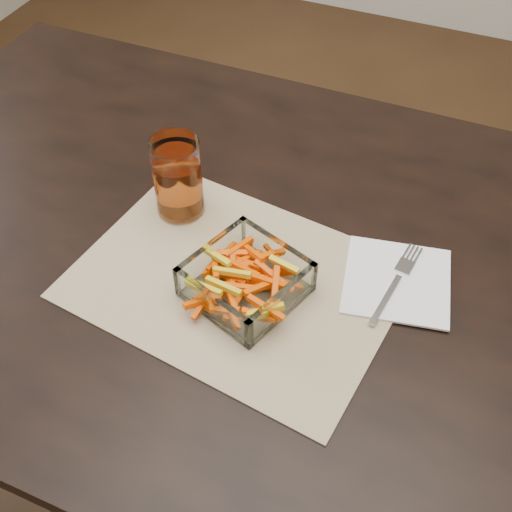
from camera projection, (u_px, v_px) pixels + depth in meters
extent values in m
plane|color=#331E0F|center=(285.00, 473.00, 1.51)|extent=(4.50, 4.50, 0.00)
cube|color=black|center=(301.00, 268.00, 0.97)|extent=(1.60, 0.90, 0.03)
cylinder|color=black|center=(82.00, 183.00, 1.66)|extent=(0.06, 0.06, 0.72)
cube|color=tan|center=(236.00, 281.00, 0.93)|extent=(0.49, 0.38, 0.00)
cube|color=white|center=(246.00, 290.00, 0.91)|extent=(0.18, 0.18, 0.01)
cube|color=white|center=(277.00, 254.00, 0.93)|extent=(0.14, 0.06, 0.06)
cube|color=white|center=(212.00, 307.00, 0.86)|extent=(0.14, 0.06, 0.06)
cube|color=white|center=(212.00, 256.00, 0.92)|extent=(0.06, 0.14, 0.06)
cube|color=white|center=(282.00, 305.00, 0.86)|extent=(0.06, 0.14, 0.06)
cylinder|color=white|center=(178.00, 178.00, 0.98)|extent=(0.08, 0.08, 0.13)
cylinder|color=#C5561C|center=(179.00, 185.00, 0.99)|extent=(0.07, 0.07, 0.09)
cube|color=white|center=(397.00, 281.00, 0.93)|extent=(0.18, 0.18, 0.00)
cube|color=silver|center=(386.00, 300.00, 0.90)|extent=(0.02, 0.10, 0.00)
cube|color=silver|center=(405.00, 266.00, 0.94)|extent=(0.03, 0.03, 0.00)
cube|color=silver|center=(407.00, 251.00, 0.96)|extent=(0.01, 0.03, 0.00)
cube|color=silver|center=(410.00, 252.00, 0.96)|extent=(0.01, 0.03, 0.00)
cube|color=silver|center=(414.00, 254.00, 0.96)|extent=(0.01, 0.03, 0.00)
cube|color=silver|center=(418.00, 255.00, 0.95)|extent=(0.01, 0.03, 0.00)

